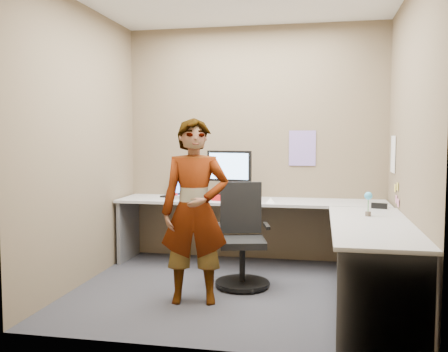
% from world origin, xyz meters
% --- Properties ---
extents(ground, '(3.00, 3.00, 0.00)m').
position_xyz_m(ground, '(0.00, 0.00, 0.00)').
color(ground, '#2A2A2F').
rests_on(ground, ground).
extents(wall_back, '(3.00, 0.00, 3.00)m').
position_xyz_m(wall_back, '(0.00, 1.30, 1.35)').
color(wall_back, brown).
rests_on(wall_back, ground).
extents(wall_right, '(0.00, 2.70, 2.70)m').
position_xyz_m(wall_right, '(1.50, 0.00, 1.35)').
color(wall_right, brown).
rests_on(wall_right, ground).
extents(wall_left, '(0.00, 2.70, 2.70)m').
position_xyz_m(wall_left, '(-1.50, 0.00, 1.35)').
color(wall_left, brown).
rests_on(wall_left, ground).
extents(desk, '(2.98, 2.58, 0.73)m').
position_xyz_m(desk, '(0.44, 0.39, 0.59)').
color(desk, '#B1B1B1').
rests_on(desk, ground).
extents(paper_ream, '(0.35, 0.29, 0.06)m').
position_xyz_m(paper_ream, '(-0.23, 0.91, 0.76)').
color(paper_ream, '#B61214').
rests_on(paper_ream, desk).
extents(monitor, '(0.51, 0.18, 0.48)m').
position_xyz_m(monitor, '(-0.23, 0.93, 1.08)').
color(monitor, black).
rests_on(monitor, paper_ream).
extents(laptop, '(0.35, 0.31, 0.22)m').
position_xyz_m(laptop, '(-0.88, 1.13, 0.79)').
color(laptop, black).
rests_on(laptop, desk).
extents(trackball_mouse, '(0.12, 0.08, 0.07)m').
position_xyz_m(trackball_mouse, '(-0.82, 0.88, 0.76)').
color(trackball_mouse, '#B7B7BC').
rests_on(trackball_mouse, desk).
extents(origami, '(0.10, 0.10, 0.06)m').
position_xyz_m(origami, '(0.25, 0.75, 0.76)').
color(origami, white).
rests_on(origami, desk).
extents(stapler, '(0.16, 0.08, 0.05)m').
position_xyz_m(stapler, '(1.33, 0.55, 0.76)').
color(stapler, black).
rests_on(stapler, desk).
extents(flower, '(0.07, 0.07, 0.22)m').
position_xyz_m(flower, '(1.18, 0.05, 0.87)').
color(flower, brown).
rests_on(flower, desk).
extents(calendar_purple, '(0.30, 0.01, 0.40)m').
position_xyz_m(calendar_purple, '(0.55, 1.29, 1.30)').
color(calendar_purple, '#846BB7').
rests_on(calendar_purple, wall_back).
extents(calendar_white, '(0.01, 0.28, 0.38)m').
position_xyz_m(calendar_white, '(1.49, 0.90, 1.25)').
color(calendar_white, white).
rests_on(calendar_white, wall_right).
extents(sticky_note_a, '(0.01, 0.07, 0.07)m').
position_xyz_m(sticky_note_a, '(1.49, 0.55, 0.95)').
color(sticky_note_a, '#F2E059').
rests_on(sticky_note_a, wall_right).
extents(sticky_note_b, '(0.01, 0.07, 0.07)m').
position_xyz_m(sticky_note_b, '(1.49, 0.60, 0.82)').
color(sticky_note_b, pink).
rests_on(sticky_note_b, wall_right).
extents(sticky_note_c, '(0.01, 0.07, 0.07)m').
position_xyz_m(sticky_note_c, '(1.49, 0.48, 0.80)').
color(sticky_note_c, pink).
rests_on(sticky_note_c, wall_right).
extents(sticky_note_d, '(0.01, 0.07, 0.07)m').
position_xyz_m(sticky_note_d, '(1.49, 0.70, 0.92)').
color(sticky_note_d, '#F2E059').
rests_on(sticky_note_d, wall_right).
extents(office_chair, '(0.55, 0.52, 0.97)m').
position_xyz_m(office_chair, '(0.03, 0.19, 0.40)').
color(office_chair, black).
rests_on(office_chair, ground).
extents(person, '(0.64, 0.48, 1.59)m').
position_xyz_m(person, '(-0.29, -0.36, 0.79)').
color(person, '#999399').
rests_on(person, ground).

